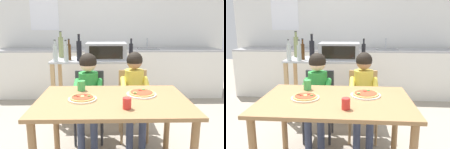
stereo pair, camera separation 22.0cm
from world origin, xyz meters
TOP-DOWN VIEW (x-y plane):
  - ground_plane at (0.00, 1.12)m, footprint 11.18×11.18m
  - back_wall_tiled at (-0.00, 2.85)m, footprint 4.73×0.14m
  - kitchen_counter at (0.00, 2.44)m, footprint 4.25×0.60m
  - kitchen_island_cart at (-0.23, 1.31)m, footprint 1.17×0.55m
  - toaster_oven at (-0.06, 1.32)m, footprint 0.56×0.40m
  - bottle_squat_spirits at (-0.58, 1.09)m, footprint 0.06×0.06m
  - bottle_dark_olive_oil at (-0.56, 1.22)m, footprint 0.05×0.05m
  - bottle_brown_beer at (-0.73, 1.12)m, footprint 0.06×0.06m
  - bottle_clear_vinegar at (0.27, 1.13)m, footprint 0.05×0.05m
  - bottle_tall_green_wine at (-0.42, 1.13)m, footprint 0.07×0.07m
  - bottle_slim_sauce at (-0.73, 1.48)m, footprint 0.07×0.07m
  - dining_table at (0.00, 0.00)m, footprint 1.31×0.86m
  - dining_chair_left at (-0.26, 0.70)m, footprint 0.36×0.36m
  - dining_chair_right at (0.27, 0.73)m, footprint 0.36×0.36m
  - child_in_green_shirt at (-0.26, 0.58)m, footprint 0.32×0.42m
  - child_in_yellow_shirt at (0.27, 0.61)m, footprint 0.32×0.42m
  - pizza_plate_cream at (-0.26, -0.01)m, footprint 0.25×0.25m
  - pizza_plate_white at (0.27, 0.11)m, footprint 0.27×0.27m
  - drinking_cup_red at (0.10, -0.23)m, footprint 0.07×0.07m
  - drinking_cup_green at (-0.30, 0.26)m, footprint 0.08×0.08m

SIDE VIEW (x-z plane):
  - ground_plane at x=0.00m, z-range 0.00..0.00m
  - kitchen_counter at x=0.00m, z-range -0.10..1.00m
  - dining_chair_left at x=-0.26m, z-range 0.07..0.89m
  - dining_chair_right at x=0.27m, z-range 0.07..0.89m
  - kitchen_island_cart at x=-0.23m, z-range 0.15..1.03m
  - dining_table at x=0.00m, z-range 0.27..1.00m
  - child_in_yellow_shirt at x=0.27m, z-range 0.15..1.19m
  - child_in_green_shirt at x=-0.26m, z-range 0.16..1.19m
  - pizza_plate_cream at x=-0.26m, z-range 0.73..0.76m
  - pizza_plate_white at x=0.27m, z-range 0.73..0.76m
  - drinking_cup_red at x=0.10m, z-range 0.73..0.82m
  - drinking_cup_green at x=-0.30m, z-range 0.73..0.83m
  - bottle_brown_beer at x=-0.73m, z-range 0.85..1.14m
  - toaster_oven at x=-0.06m, z-range 0.88..1.11m
  - bottle_squat_spirits at x=-0.58m, z-range 0.86..1.14m
  - bottle_dark_olive_oil at x=-0.56m, z-range 0.86..1.15m
  - bottle_clear_vinegar at x=0.27m, z-range 0.86..1.16m
  - bottle_tall_green_wine at x=-0.42m, z-range 0.85..1.21m
  - bottle_slim_sauce at x=-0.73m, z-range 0.85..1.24m
  - back_wall_tiled at x=0.00m, z-range 0.00..2.70m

